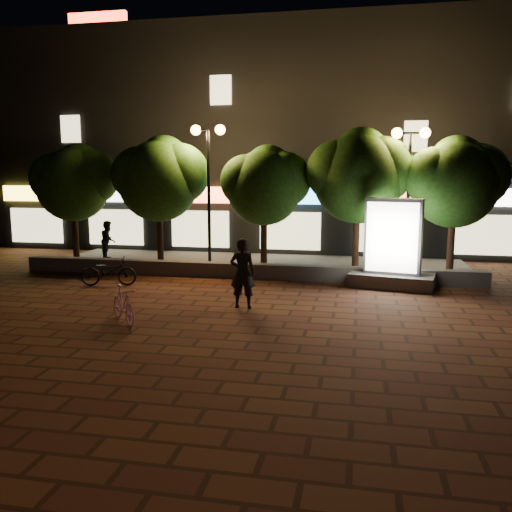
% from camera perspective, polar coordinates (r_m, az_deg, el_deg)
% --- Properties ---
extents(ground, '(80.00, 80.00, 0.00)m').
position_cam_1_polar(ground, '(14.59, -4.91, -5.37)').
color(ground, '#502C19').
rests_on(ground, ground).
extents(retaining_wall, '(16.00, 0.45, 0.50)m').
position_cam_1_polar(retaining_wall, '(18.32, -1.48, -1.56)').
color(retaining_wall, '#64615D').
rests_on(retaining_wall, ground).
extents(sidewalk, '(16.00, 5.00, 0.08)m').
position_cam_1_polar(sidewalk, '(20.77, 0.02, -0.88)').
color(sidewalk, '#64615D').
rests_on(sidewalk, ground).
extents(building_block, '(28.00, 8.12, 11.30)m').
position_cam_1_polar(building_block, '(26.89, 2.72, 11.98)').
color(building_block, black).
rests_on(building_block, ground).
extents(tree_far_left, '(3.36, 2.80, 4.63)m').
position_cam_1_polar(tree_far_left, '(21.93, -18.82, 7.71)').
color(tree_far_left, black).
rests_on(tree_far_left, sidewalk).
extents(tree_left, '(3.60, 3.00, 4.89)m').
position_cam_1_polar(tree_left, '(20.41, -10.19, 8.41)').
color(tree_left, black).
rests_on(tree_left, sidewalk).
extents(tree_mid, '(3.24, 2.70, 4.50)m').
position_cam_1_polar(tree_mid, '(19.34, 1.04, 7.85)').
color(tree_mid, black).
rests_on(tree_mid, sidewalk).
extents(tree_right, '(3.72, 3.10, 5.07)m').
position_cam_1_polar(tree_right, '(19.04, 11.00, 8.72)').
color(tree_right, black).
rests_on(tree_right, sidewalk).
extents(tree_far_right, '(3.48, 2.90, 4.76)m').
position_cam_1_polar(tree_far_right, '(19.29, 20.61, 7.72)').
color(tree_far_right, black).
rests_on(tree_far_right, sidewalk).
extents(street_lamp_left, '(1.26, 0.36, 5.18)m').
position_cam_1_polar(street_lamp_left, '(19.55, -5.12, 10.20)').
color(street_lamp_left, black).
rests_on(street_lamp_left, sidewalk).
extents(street_lamp_right, '(1.26, 0.36, 4.98)m').
position_cam_1_polar(street_lamp_right, '(18.84, 16.10, 9.53)').
color(street_lamp_right, black).
rests_on(street_lamp_right, sidewalk).
extents(ad_kiosk, '(2.79, 1.79, 2.80)m').
position_cam_1_polar(ad_kiosk, '(17.25, 14.42, 0.45)').
color(ad_kiosk, '#64615D').
rests_on(ad_kiosk, ground).
extents(scooter_pink, '(1.33, 1.38, 0.90)m').
position_cam_1_polar(scooter_pink, '(13.27, -14.00, -5.07)').
color(scooter_pink, pink).
rests_on(scooter_pink, ground).
extents(rider, '(0.69, 0.45, 1.88)m').
position_cam_1_polar(rider, '(14.17, -1.44, -1.86)').
color(rider, black).
rests_on(rider, ground).
extents(scooter_parked, '(1.85, 1.03, 0.92)m').
position_cam_1_polar(scooter_parked, '(17.65, -15.48, -1.60)').
color(scooter_parked, black).
rests_on(scooter_parked, ground).
extents(pedestrian, '(0.78, 0.89, 1.56)m').
position_cam_1_polar(pedestrian, '(22.52, -15.52, 1.68)').
color(pedestrian, black).
rests_on(pedestrian, sidewalk).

